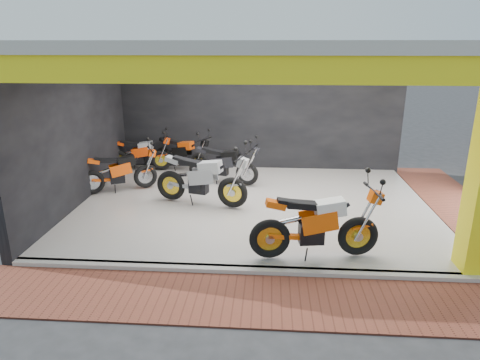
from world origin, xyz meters
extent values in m
plane|color=#2D2D30|center=(0.00, 0.00, 0.00)|extent=(80.00, 80.00, 0.00)
cube|color=beige|center=(0.00, 2.00, 0.05)|extent=(8.00, 6.00, 0.10)
cube|color=beige|center=(0.00, 2.00, 3.60)|extent=(8.40, 6.40, 0.20)
cube|color=black|center=(0.00, 5.10, 1.75)|extent=(8.20, 0.20, 3.50)
cube|color=black|center=(-4.10, 2.00, 1.75)|extent=(0.20, 6.20, 3.50)
cube|color=#FFF015|center=(0.00, -1.00, 3.30)|extent=(8.40, 0.30, 0.40)
cube|color=#FFF015|center=(4.00, 2.00, 3.30)|extent=(0.30, 6.40, 0.40)
cube|color=beige|center=(0.00, -1.02, 0.05)|extent=(8.00, 0.20, 0.10)
cube|color=brown|center=(0.00, -1.80, 0.01)|extent=(9.00, 1.40, 0.03)
cube|color=brown|center=(4.80, 2.00, 0.01)|extent=(1.40, 7.00, 0.03)
camera|label=1|loc=(0.34, -7.33, 3.67)|focal=32.00mm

